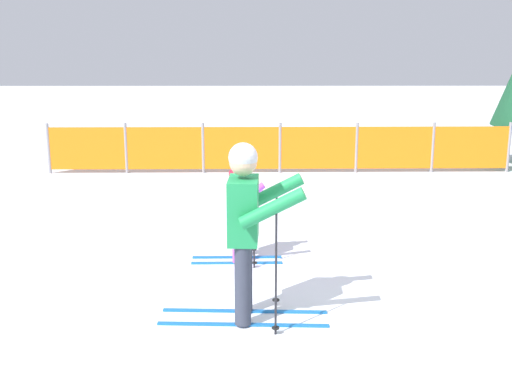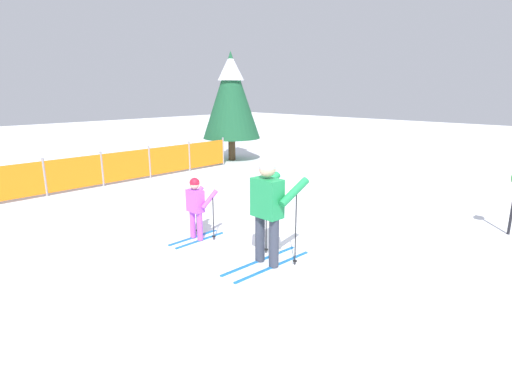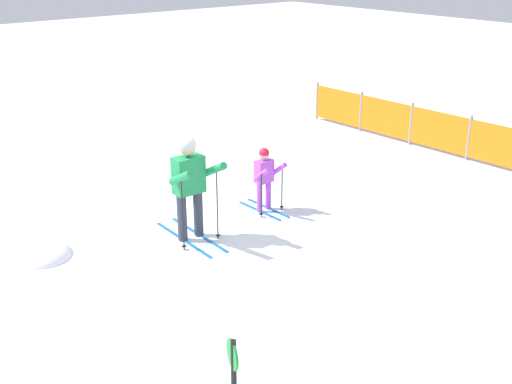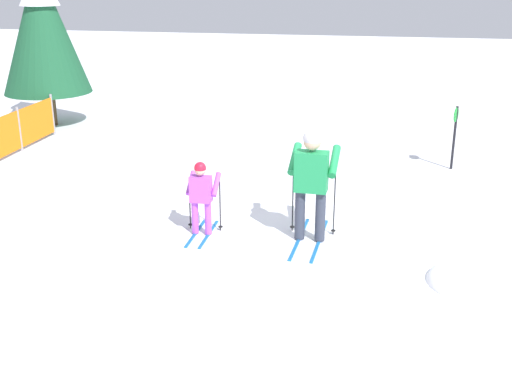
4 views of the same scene
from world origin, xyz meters
name	(u,v)px [view 1 (image 1 of 4)]	position (x,y,z in m)	size (l,w,h in m)	color
ground_plane	(275,316)	(0.00, 0.00, 0.00)	(60.00, 60.00, 0.00)	white
skier_adult	(247,216)	(-0.26, -0.06, 1.00)	(1.59, 0.72, 1.67)	#1966B2
skier_child	(238,207)	(-0.38, 1.55, 0.66)	(1.06, 0.54, 1.13)	#1966B2
safety_fence	(280,148)	(0.32, 6.65, 0.49)	(8.99, 0.15, 0.98)	gray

